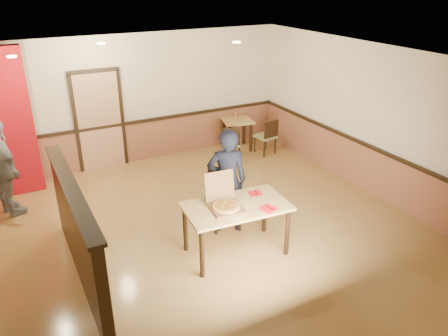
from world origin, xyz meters
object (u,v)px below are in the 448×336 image
object	(u,v)px
main_table	(236,212)
side_chair_left	(232,142)
side_chair_right	(267,135)
diner_chair	(224,195)
passerby	(3,168)
diner	(227,181)
pizza_box	(225,204)
condiment	(236,115)
side_table	(237,127)

from	to	relation	value
main_table	side_chair_left	xyz separation A→B (m)	(1.65, 3.14, -0.26)
main_table	side_chair_right	size ratio (longest dim) A/B	1.88
side_chair_right	side_chair_left	bearing A→B (deg)	-9.35
diner_chair	passerby	xyz separation A→B (m)	(-3.17, 2.05, 0.34)
side_chair_right	diner	distance (m)	3.46
side_chair_left	diner	world-z (taller)	diner
side_chair_right	pizza_box	distance (m)	4.19
main_table	passerby	xyz separation A→B (m)	(-2.94, 2.87, 0.18)
condiment	passerby	bearing A→B (deg)	-168.92
passerby	pizza_box	xyz separation A→B (m)	(2.77, -2.85, -0.01)
diner	condiment	distance (m)	3.75
side_chair_right	condiment	xyz separation A→B (m)	(-0.44, 0.73, 0.34)
pizza_box	condiment	world-z (taller)	pizza_box
diner_chair	diner	world-z (taller)	diner
passerby	pizza_box	bearing A→B (deg)	-158.11
diner_chair	pizza_box	distance (m)	0.96
side_chair_left	condiment	world-z (taller)	condiment
diner_chair	side_chair_right	size ratio (longest dim) A/B	1.19
main_table	condiment	xyz separation A→B (m)	(2.15, 3.86, 0.10)
passerby	pizza_box	world-z (taller)	passerby
passerby	condiment	bearing A→B (deg)	-101.13
side_chair_right	passerby	size ratio (longest dim) A/B	0.47
side_table	condiment	xyz separation A→B (m)	(0.02, 0.12, 0.24)
main_table	side_chair_left	size ratio (longest dim) A/B	1.94
diner_chair	main_table	bearing A→B (deg)	-91.87
diner	condiment	size ratio (longest dim) A/B	12.56
side_table	condiment	size ratio (longest dim) A/B	5.84
side_table	passerby	world-z (taller)	passerby
diner_chair	side_table	size ratio (longest dim) A/B	1.22
main_table	diner	world-z (taller)	diner
side_table	passerby	distance (m)	5.16
side_chair_left	pizza_box	world-z (taller)	pizza_box
passerby	main_table	bearing A→B (deg)	-156.45
passerby	diner_chair	bearing A→B (deg)	-145.15
pizza_box	main_table	bearing A→B (deg)	1.82
diner	side_chair_left	bearing A→B (deg)	-99.70
diner	condiment	xyz separation A→B (m)	(1.95, 3.20, -0.08)
main_table	condiment	bearing A→B (deg)	65.24
main_table	pizza_box	world-z (taller)	pizza_box
pizza_box	side_table	bearing A→B (deg)	64.06
main_table	diner_chair	bearing A→B (deg)	78.95
diner_chair	diner	xyz separation A→B (m)	(-0.02, -0.15, 0.33)
diner_chair	passerby	world-z (taller)	passerby
diner	passerby	world-z (taller)	passerby
passerby	condiment	world-z (taller)	passerby
main_table	side_chair_left	world-z (taller)	side_chair_left
main_table	side_table	size ratio (longest dim) A/B	1.94
pizza_box	condiment	bearing A→B (deg)	64.68
pizza_box	diner_chair	bearing A→B (deg)	69.19
main_table	side_table	bearing A→B (deg)	64.67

